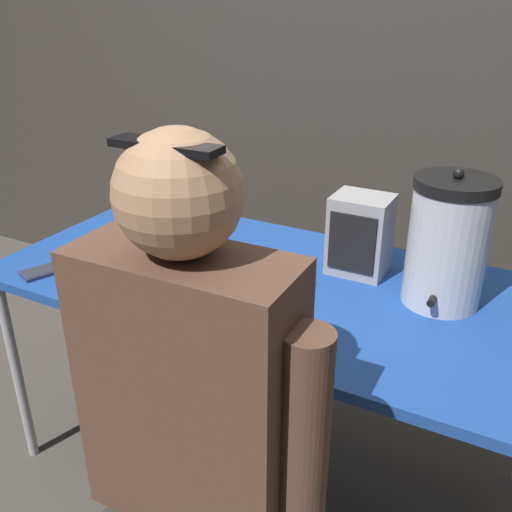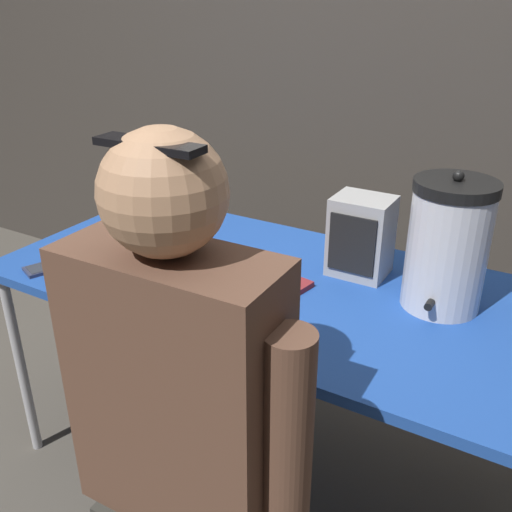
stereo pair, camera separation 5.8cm
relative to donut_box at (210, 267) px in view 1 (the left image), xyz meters
name	(u,v)px [view 1 (the left image)]	position (x,y,z in m)	size (l,w,h in m)	color
ground_plane	(269,465)	(0.17, 0.05, -0.73)	(12.00, 12.00, 0.00)	#4C473F
back_wall	(391,21)	(0.17, 1.04, 0.62)	(6.00, 0.11, 2.68)	#38332D
folding_table	(271,291)	(0.17, 0.05, -0.06)	(1.57, 0.76, 0.71)	#1E479E
donut_box	(210,267)	(0.00, 0.00, 0.00)	(0.58, 0.33, 0.05)	maroon
coffee_urn	(448,242)	(0.62, 0.15, 0.15)	(0.20, 0.23, 0.36)	silver
cell_phone	(48,270)	(-0.42, -0.22, -0.01)	(0.12, 0.17, 0.01)	#2D334C
space_heater	(360,235)	(0.37, 0.21, 0.09)	(0.16, 0.14, 0.23)	#9E9E9E
person_seated	(195,459)	(0.31, -0.55, -0.11)	(0.54, 0.23, 1.27)	#33332D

